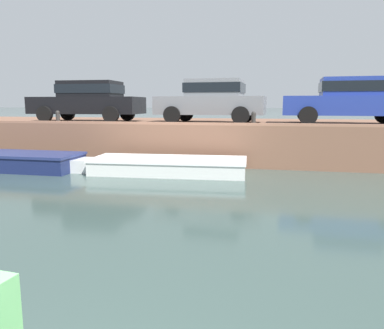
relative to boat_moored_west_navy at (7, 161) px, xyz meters
name	(u,v)px	position (x,y,z in m)	size (l,w,h in m)	color
ground_plane	(204,217)	(7.00, -3.72, -0.27)	(400.00, 400.00, 0.00)	#384C47
far_quay_wall	(241,139)	(7.00, 4.66, 0.42)	(60.00, 6.00, 1.37)	brown
far_wall_coping	(235,124)	(7.00, 1.78, 1.14)	(60.00, 0.24, 0.08)	#9F6C52
boat_moored_west_navy	(7,161)	(0.00, 0.00, 0.00)	(5.16, 1.58, 0.54)	navy
boat_moored_central_white	(162,166)	(4.99, 0.33, -0.04)	(5.49, 1.94, 0.46)	white
car_leftmost_black	(89,100)	(1.16, 3.38, 1.95)	(4.30, 1.96, 1.54)	black
car_left_inner_grey	(212,99)	(6.03, 3.38, 1.95)	(3.95, 2.08, 1.54)	slate
car_centre_blue	(351,99)	(10.73, 3.38, 1.95)	(4.34, 2.07, 1.54)	#233893
mooring_bollard_west	(58,116)	(0.70, 1.91, 1.34)	(0.15, 0.15, 0.45)	#2D2B28
mooring_bollard_mid	(254,118)	(7.59, 1.91, 1.34)	(0.15, 0.15, 0.45)	#2D2B28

